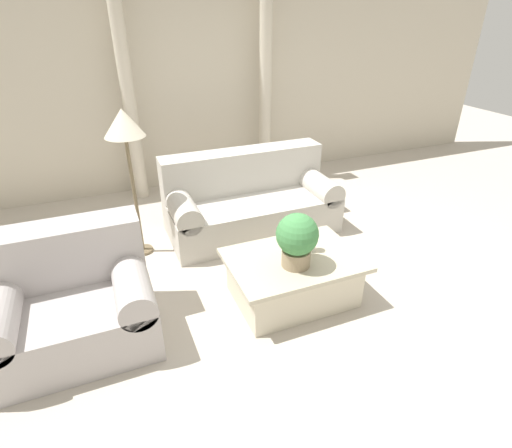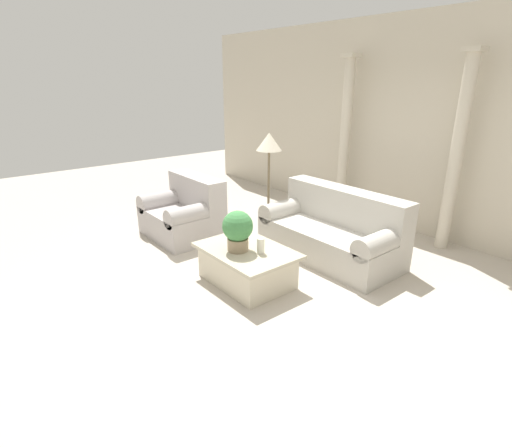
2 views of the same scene
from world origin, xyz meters
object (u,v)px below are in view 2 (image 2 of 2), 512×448
object	(u,v)px
sofa_long	(333,231)
potted_plant	(238,229)
floor_lamp	(269,147)
loveseat	(185,212)
coffee_table	(247,265)

from	to	relation	value
sofa_long	potted_plant	bearing A→B (deg)	-96.28
potted_plant	floor_lamp	xyz separation A→B (m)	(-1.11, 1.42, 0.64)
sofa_long	floor_lamp	world-z (taller)	floor_lamp
sofa_long	potted_plant	size ratio (longest dim) A/B	4.06
loveseat	potted_plant	bearing A→B (deg)	-9.73
sofa_long	loveseat	bearing A→B (deg)	-148.70
sofa_long	loveseat	size ratio (longest dim) A/B	1.63
loveseat	coffee_table	xyz separation A→B (m)	(1.80, -0.20, -0.15)
potted_plant	floor_lamp	world-z (taller)	floor_lamp
sofa_long	potted_plant	distance (m)	1.52
potted_plant	floor_lamp	size ratio (longest dim) A/B	0.31
coffee_table	floor_lamp	xyz separation A→B (m)	(-1.15, 1.32, 1.11)
coffee_table	potted_plant	world-z (taller)	potted_plant
sofa_long	coffee_table	bearing A→B (deg)	-95.27
coffee_table	floor_lamp	world-z (taller)	floor_lamp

